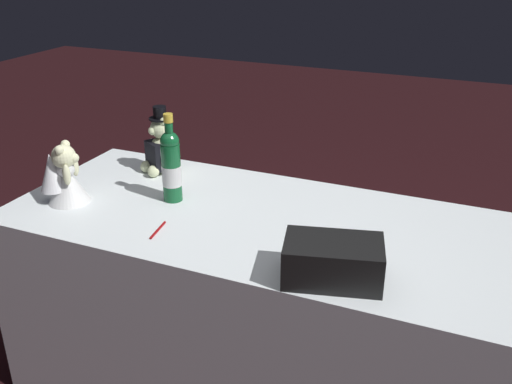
# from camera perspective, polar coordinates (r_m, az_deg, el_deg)

# --- Properties ---
(reception_table) EXTENTS (1.80, 0.80, 0.78)m
(reception_table) POSITION_cam_1_polar(r_m,az_deg,el_deg) (2.25, -0.00, -11.46)
(reception_table) COLOR white
(reception_table) RESTS_ON ground_plane
(teddy_bear_groom) EXTENTS (0.15, 0.15, 0.28)m
(teddy_bear_groom) POSITION_cam_1_polar(r_m,az_deg,el_deg) (2.44, -9.45, 4.30)
(teddy_bear_groom) COLOR beige
(teddy_bear_groom) RESTS_ON reception_table
(teddy_bear_bride) EXTENTS (0.20, 0.17, 0.23)m
(teddy_bear_bride) POSITION_cam_1_polar(r_m,az_deg,el_deg) (2.25, -18.52, 1.51)
(teddy_bear_bride) COLOR white
(teddy_bear_bride) RESTS_ON reception_table
(champagne_bottle) EXTENTS (0.07, 0.07, 0.34)m
(champagne_bottle) POSITION_cam_1_polar(r_m,az_deg,el_deg) (2.15, -8.37, 2.64)
(champagne_bottle) COLOR #12552C
(champagne_bottle) RESTS_ON reception_table
(signing_pen) EXTENTS (0.03, 0.13, 0.01)m
(signing_pen) POSITION_cam_1_polar(r_m,az_deg,el_deg) (1.99, -9.60, -3.65)
(signing_pen) COLOR maroon
(signing_pen) RESTS_ON reception_table
(gift_case_black) EXTENTS (0.32, 0.24, 0.12)m
(gift_case_black) POSITION_cam_1_polar(r_m,az_deg,el_deg) (1.68, 7.59, -6.76)
(gift_case_black) COLOR black
(gift_case_black) RESTS_ON reception_table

